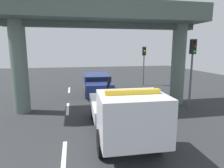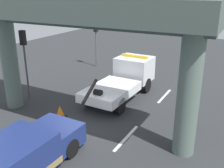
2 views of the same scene
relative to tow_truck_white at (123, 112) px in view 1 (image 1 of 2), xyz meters
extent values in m
cube|color=#2D3033|center=(-4.93, 0.02, -1.25)|extent=(60.00, 40.00, 0.10)
cube|color=silver|center=(-10.93, -2.43, -1.20)|extent=(2.60, 0.16, 0.01)
cube|color=silver|center=(-4.93, -2.43, -1.20)|extent=(2.60, 0.16, 0.01)
cube|color=silver|center=(1.07, -2.43, -1.20)|extent=(2.60, 0.16, 0.01)
cube|color=white|center=(-1.93, 0.06, -0.28)|extent=(3.91, 2.51, 0.55)
cube|color=white|center=(1.40, -0.04, 0.27)|extent=(2.12, 2.36, 1.65)
cube|color=black|center=(2.01, -0.06, 0.64)|extent=(0.13, 2.21, 0.66)
cube|color=teal|center=(-1.89, 1.26, -0.36)|extent=(3.65, 0.13, 0.20)
cylinder|color=black|center=(-4.12, 0.12, 0.46)|extent=(1.42, 0.22, 1.07)
cylinder|color=black|center=(-3.31, 0.10, 0.12)|extent=(0.37, 0.46, 0.36)
cube|color=yellow|center=(1.40, -0.04, 1.18)|extent=(0.30, 1.93, 0.16)
cylinder|color=black|center=(1.23, 1.00, -0.70)|extent=(1.01, 0.35, 1.00)
cylinder|color=black|center=(1.17, -1.08, -0.70)|extent=(1.01, 0.35, 1.00)
cylinder|color=black|center=(-2.66, 1.12, -0.70)|extent=(1.01, 0.35, 1.00)
cylinder|color=black|center=(-2.73, -0.96, -0.70)|extent=(1.01, 0.35, 1.00)
cube|color=navy|center=(-9.82, 0.04, -0.30)|extent=(3.52, 2.30, 1.35)
cube|color=navy|center=(-7.23, -0.04, -0.50)|extent=(1.79, 2.16, 0.95)
cube|color=black|center=(-8.07, -0.01, 0.00)|extent=(0.12, 1.94, 0.59)
cube|color=#9E8451|center=(-9.82, 0.04, -0.79)|extent=(3.54, 2.32, 0.28)
cylinder|color=black|center=(-7.35, 0.93, -0.78)|extent=(0.85, 0.30, 0.84)
cylinder|color=black|center=(-7.41, -0.99, -0.78)|extent=(0.85, 0.30, 0.84)
cylinder|color=black|center=(-10.74, 1.03, -0.78)|extent=(0.85, 0.30, 0.84)
cylinder|color=black|center=(-10.80, -0.89, -0.78)|extent=(0.85, 0.30, 0.84)
cylinder|color=#596B60|center=(-4.77, 5.16, 1.53)|extent=(0.94, 0.94, 5.46)
cylinder|color=#596B60|center=(-4.77, -5.12, 1.53)|extent=(0.94, 0.94, 5.46)
cube|color=#4B5B52|center=(-4.77, 0.02, 4.77)|extent=(3.60, 12.28, 1.03)
cube|color=#3E4A43|center=(-4.77, 0.02, 4.08)|extent=(0.50, 11.88, 0.36)
cylinder|color=#515456|center=(-11.93, 5.33, 0.38)|extent=(0.12, 0.12, 3.17)
cube|color=black|center=(-11.93, 5.33, 2.42)|extent=(0.28, 0.32, 0.90)
sphere|color=#360605|center=(-11.77, 5.33, 2.72)|extent=(0.18, 0.18, 0.18)
sphere|color=gold|center=(-11.77, 5.33, 2.42)|extent=(0.18, 0.18, 0.18)
sphere|color=black|center=(-11.77, 5.33, 2.12)|extent=(0.18, 0.18, 0.18)
cylinder|color=#515456|center=(-3.43, 5.33, 0.56)|extent=(0.12, 0.12, 3.52)
cube|color=black|center=(-3.43, 5.33, 2.77)|extent=(0.28, 0.32, 0.90)
sphere|color=#360605|center=(-3.27, 5.33, 3.07)|extent=(0.18, 0.18, 0.18)
sphere|color=#3A2D06|center=(-3.27, 5.33, 2.77)|extent=(0.18, 0.18, 0.18)
sphere|color=green|center=(-3.27, 5.33, 2.47)|extent=(0.18, 0.18, 0.18)
cone|color=orange|center=(-4.68, 1.77, -0.85)|extent=(0.53, 0.53, 0.70)
cube|color=black|center=(-4.68, 1.77, -1.19)|extent=(0.59, 0.59, 0.03)
camera|label=1|loc=(7.64, -2.01, 2.62)|focal=31.34mm
camera|label=2|loc=(-15.13, -7.12, 5.65)|focal=42.74mm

